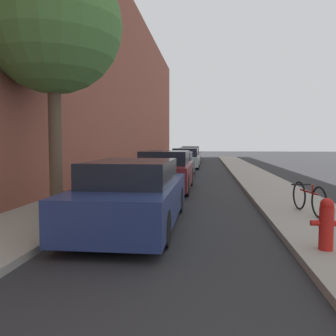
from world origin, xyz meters
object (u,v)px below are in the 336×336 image
at_px(street_tree_near, 53,25).
at_px(parked_car_maroon, 166,171).
at_px(parked_car_red, 191,154).
at_px(parked_car_grey, 190,156).
at_px(parked_car_silver, 186,159).
at_px(fire_hydrant, 326,223).
at_px(parked_car_navy, 134,194).
at_px(bicycle, 308,198).
at_px(parked_car_teal, 175,164).

bearing_deg(street_tree_near, parked_car_maroon, 64.56).
distance_m(parked_car_maroon, parked_car_red, 21.83).
bearing_deg(parked_car_maroon, parked_car_grey, 90.03).
bearing_deg(parked_car_silver, fire_hydrant, -80.22).
distance_m(parked_car_silver, parked_car_grey, 5.01).
distance_m(parked_car_navy, bicycle, 3.83).
distance_m(parked_car_maroon, parked_car_grey, 16.41).
distance_m(parked_car_maroon, bicycle, 5.70).
height_order(parked_car_navy, street_tree_near, street_tree_near).
bearing_deg(bicycle, street_tree_near, 170.77).
xyz_separation_m(parked_car_teal, street_tree_near, (-1.91, -9.88, 3.78)).
height_order(parked_car_navy, parked_car_red, parked_car_red).
bearing_deg(parked_car_maroon, parked_car_teal, 91.91).
distance_m(parked_car_maroon, parked_car_teal, 5.48).
distance_m(parked_car_silver, bicycle, 16.18).
bearing_deg(parked_car_navy, parked_car_silver, 90.01).
bearing_deg(parked_car_silver, parked_car_teal, -91.65).
height_order(parked_car_grey, street_tree_near, street_tree_near).
distance_m(parked_car_grey, street_tree_near, 21.25).
relative_size(street_tree_near, bicycle, 3.66).
relative_size(parked_car_silver, street_tree_near, 0.77).
bearing_deg(fire_hydrant, parked_car_red, 96.60).
distance_m(parked_car_silver, parked_car_red, 10.43).
xyz_separation_m(parked_car_grey, street_tree_near, (-2.09, -20.81, 3.75)).
height_order(parked_car_red, bicycle, parked_car_red).
xyz_separation_m(parked_car_navy, parked_car_teal, (-0.17, 10.89, -0.04)).
bearing_deg(parked_car_red, parked_car_silver, -89.11).
relative_size(parked_car_maroon, parked_car_teal, 1.00).
bearing_deg(street_tree_near, parked_car_silver, 82.49).
height_order(parked_car_maroon, bicycle, parked_car_maroon).
distance_m(street_tree_near, fire_hydrant, 7.06).
height_order(parked_car_silver, bicycle, parked_car_silver).
xyz_separation_m(parked_car_teal, parked_car_silver, (0.17, 5.92, 0.04)).
relative_size(parked_car_teal, fire_hydrant, 6.05).
distance_m(parked_car_maroon, fire_hydrant, 7.76).
height_order(parked_car_navy, parked_car_silver, parked_car_silver).
relative_size(parked_car_maroon, bicycle, 2.85).
height_order(parked_car_navy, parked_car_maroon, parked_car_maroon).
height_order(parked_car_grey, parked_car_red, parked_car_red).
relative_size(parked_car_maroon, parked_car_grey, 1.09).
xyz_separation_m(street_tree_near, fire_hydrant, (5.27, -2.67, -3.87)).
bearing_deg(parked_car_grey, bicycle, -79.96).
xyz_separation_m(parked_car_silver, street_tree_near, (-2.08, -15.80, 3.74)).
distance_m(parked_car_grey, fire_hydrant, 23.70).
xyz_separation_m(parked_car_maroon, bicycle, (3.67, -4.36, -0.22)).
bearing_deg(fire_hydrant, parked_car_maroon, 114.14).
xyz_separation_m(parked_car_maroon, fire_hydrant, (3.17, -7.08, -0.17)).
xyz_separation_m(parked_car_navy, parked_car_maroon, (0.01, 5.42, 0.05)).
distance_m(parked_car_red, bicycle, 26.47).
relative_size(parked_car_grey, fire_hydrant, 5.54).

